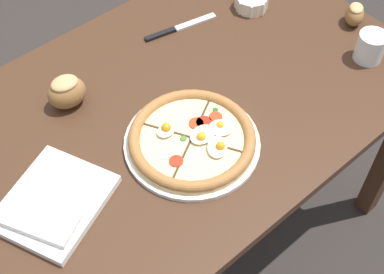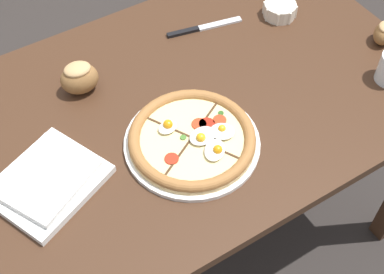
{
  "view_description": "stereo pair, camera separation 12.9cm",
  "coord_description": "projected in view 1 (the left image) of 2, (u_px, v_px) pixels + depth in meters",
  "views": [
    {
      "loc": [
        -0.6,
        -0.74,
        1.78
      ],
      "look_at": [
        -0.08,
        -0.13,
        0.77
      ],
      "focal_mm": 50.0,
      "sensor_mm": 36.0,
      "label": 1
    },
    {
      "loc": [
        -0.5,
        -0.81,
        1.78
      ],
      "look_at": [
        -0.08,
        -0.13,
        0.77
      ],
      "focal_mm": 50.0,
      "sensor_mm": 36.0,
      "label": 2
    }
  ],
  "objects": [
    {
      "name": "knife_main",
      "position": [
        180.0,
        27.0,
        1.58
      ],
      "size": [
        0.23,
        0.07,
        0.01
      ],
      "rotation": [
        0.0,
        0.0,
        -0.21
      ],
      "color": "silver",
      "rests_on": "dining_table"
    },
    {
      "name": "napkin_folded",
      "position": [
        54.0,
        200.0,
        1.19
      ],
      "size": [
        0.3,
        0.28,
        0.04
      ],
      "rotation": [
        0.0,
        0.0,
        0.4
      ],
      "color": "white",
      "rests_on": "dining_table"
    },
    {
      "name": "bread_piece_mid",
      "position": [
        67.0,
        92.0,
        1.36
      ],
      "size": [
        0.11,
        0.09,
        0.09
      ],
      "rotation": [
        0.0,
        0.0,
        2.98
      ],
      "color": "olive",
      "rests_on": "dining_table"
    },
    {
      "name": "pizza",
      "position": [
        192.0,
        139.0,
        1.29
      ],
      "size": [
        0.33,
        0.33,
        0.05
      ],
      "color": "white",
      "rests_on": "dining_table"
    },
    {
      "name": "ground_plane",
      "position": [
        185.0,
        232.0,
        1.98
      ],
      "size": [
        12.0,
        12.0,
        0.0
      ],
      "primitive_type": "plane",
      "color": "#2D2826"
    },
    {
      "name": "water_glass",
      "position": [
        370.0,
        48.0,
        1.47
      ],
      "size": [
        0.08,
        0.08,
        0.08
      ],
      "color": "white",
      "rests_on": "dining_table"
    },
    {
      "name": "dining_table",
      "position": [
        182.0,
        123.0,
        1.49
      ],
      "size": [
        1.3,
        0.84,
        0.74
      ],
      "color": "#422819",
      "rests_on": "ground_plane"
    },
    {
      "name": "ramekin_bowl",
      "position": [
        251.0,
        2.0,
        1.62
      ],
      "size": [
        0.1,
        0.1,
        0.04
      ],
      "color": "silver",
      "rests_on": "dining_table"
    },
    {
      "name": "bread_piece_near",
      "position": [
        355.0,
        14.0,
        1.57
      ],
      "size": [
        0.09,
        0.09,
        0.07
      ],
      "rotation": [
        0.0,
        0.0,
        0.64
      ],
      "color": "olive",
      "rests_on": "dining_table"
    }
  ]
}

